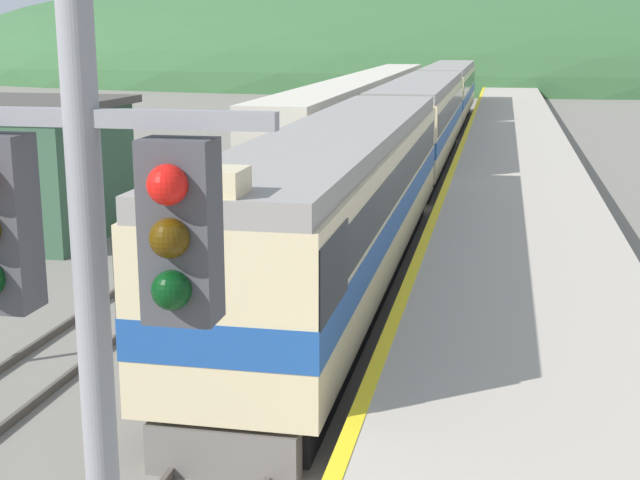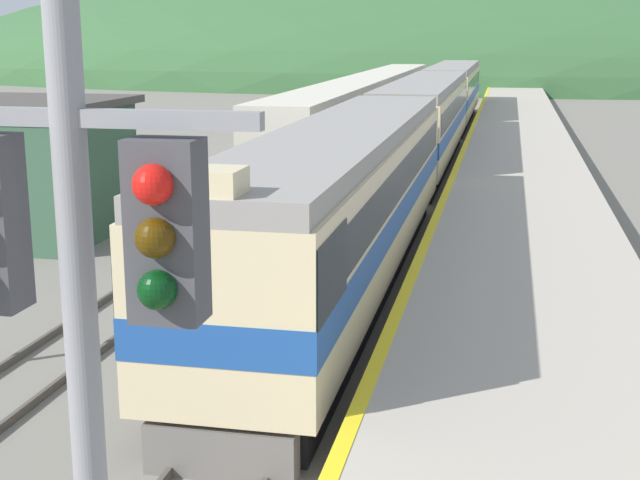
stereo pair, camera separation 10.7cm
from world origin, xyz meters
TOP-DOWN VIEW (x-y plane):
  - track_main at (0.00, 70.00)m, footprint 1.52×180.00m
  - track_siding at (-4.64, 70.00)m, footprint 1.52×180.00m
  - platform at (4.42, 50.00)m, footprint 5.24×140.00m
  - distant_hills at (0.00, 128.77)m, footprint 167.44×75.35m
  - station_shed at (-11.36, 26.62)m, footprint 6.79×5.80m
  - express_train_lead_car at (0.00, 22.60)m, footprint 2.93×20.41m
  - carriage_second at (0.00, 44.17)m, footprint 2.92×20.50m
  - carriage_third at (0.00, 65.55)m, footprint 2.92×20.50m
  - siding_train at (-4.64, 56.16)m, footprint 2.90×45.86m
  - signal_mast_main at (1.47, 6.05)m, footprint 2.20×0.42m

SIDE VIEW (x-z plane):
  - distant_hills at x=0.00m, z-range -15.83..15.83m
  - track_main at x=0.00m, z-range 0.00..0.16m
  - track_siding at x=-4.64m, z-range 0.00..0.16m
  - platform at x=4.42m, z-range -0.01..1.05m
  - siding_train at x=-4.64m, z-range 0.06..3.71m
  - station_shed at x=-11.36m, z-range 0.02..4.30m
  - carriage_second at x=0.00m, z-range 0.18..4.29m
  - carriage_third at x=0.00m, z-range 0.18..4.29m
  - express_train_lead_car at x=0.00m, z-range 0.01..4.48m
  - signal_mast_main at x=1.47m, z-range 1.02..7.74m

